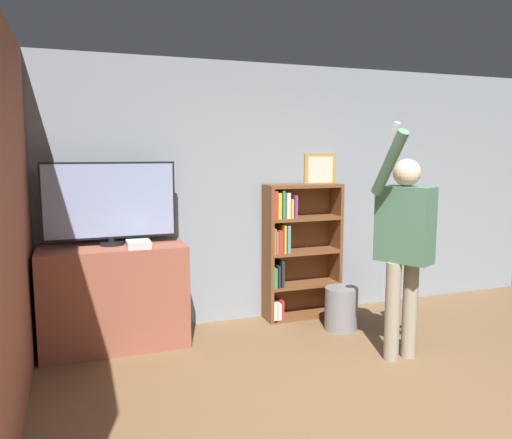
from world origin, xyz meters
TOP-DOWN VIEW (x-y plane):
  - wall_back at (0.00, 2.83)m, footprint 6.84×0.09m
  - wall_side_brick at (-2.45, 1.40)m, footprint 0.06×4.40m
  - tv_ledge at (-1.73, 2.46)m, footprint 1.30×0.56m
  - television at (-1.73, 2.54)m, footprint 1.18×0.22m
  - game_console at (-1.52, 2.32)m, footprint 0.20×0.23m
  - remote_loose at (-1.50, 2.28)m, footprint 0.10×0.14m
  - bookshelf at (0.17, 2.65)m, footprint 0.83×0.28m
  - person at (0.58, 1.34)m, footprint 0.61×0.58m
  - waste_bin at (0.46, 2.15)m, footprint 0.33×0.33m

SIDE VIEW (x-z plane):
  - waste_bin at x=0.46m, z-range 0.00..0.43m
  - tv_ledge at x=-1.73m, z-range 0.00..0.94m
  - bookshelf at x=0.17m, z-range 0.03..1.49m
  - remote_loose at x=-1.50m, z-range 0.94..0.97m
  - game_console at x=-1.52m, z-range 0.94..1.01m
  - person at x=0.58m, z-range 0.05..2.08m
  - television at x=-1.73m, z-range 0.96..1.72m
  - wall_side_brick at x=-2.45m, z-range 0.00..2.70m
  - wall_back at x=0.00m, z-range 0.00..2.70m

